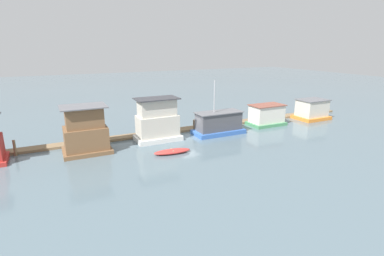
{
  "coord_description": "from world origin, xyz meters",
  "views": [
    {
      "loc": [
        -16.29,
        -34.34,
        11.68
      ],
      "look_at": [
        0.0,
        -1.0,
        1.4
      ],
      "focal_mm": 28.0,
      "sensor_mm": 36.0,
      "label": 1
    }
  ],
  "objects": [
    {
      "name": "dinghy_red",
      "position": [
        -4.47,
        -5.12,
        0.25
      ],
      "size": [
        4.28,
        1.66,
        0.5
      ],
      "color": "red",
      "rests_on": "ground_plane"
    },
    {
      "name": "mooring_post_centre",
      "position": [
        -20.13,
        1.79,
        0.89
      ],
      "size": [
        0.28,
        0.28,
        1.78
      ],
      "primitive_type": "cylinder",
      "color": "#846B4C",
      "rests_on": "ground_plane"
    },
    {
      "name": "ground_plane",
      "position": [
        0.0,
        0.0,
        0.0
      ],
      "size": [
        200.0,
        200.0,
        0.0
      ],
      "primitive_type": "plane",
      "color": "slate"
    },
    {
      "name": "dock_walkway",
      "position": [
        0.0,
        2.9,
        0.15
      ],
      "size": [
        59.6,
        1.72,
        0.3
      ],
      "primitive_type": "cube",
      "color": "#846B4C",
      "rests_on": "ground_plane"
    },
    {
      "name": "houseboat_brown",
      "position": [
        -12.92,
        -0.45,
        2.39
      ],
      "size": [
        5.17,
        4.02,
        5.33
      ],
      "color": "brown",
      "rests_on": "ground_plane"
    },
    {
      "name": "mooring_post_far_right",
      "position": [
        1.67,
        1.79,
        0.85
      ],
      "size": [
        0.29,
        0.29,
        1.7
      ],
      "primitive_type": "cylinder",
      "color": "brown",
      "rests_on": "ground_plane"
    },
    {
      "name": "houseboat_white",
      "position": [
        -4.21,
        0.3,
        2.44
      ],
      "size": [
        5.64,
        3.43,
        5.41
      ],
      "color": "white",
      "rests_on": "ground_plane"
    },
    {
      "name": "houseboat_blue",
      "position": [
        4.23,
        -0.59,
        1.42
      ],
      "size": [
        6.97,
        3.32,
        7.33
      ],
      "color": "#3866B7",
      "rests_on": "ground_plane"
    },
    {
      "name": "houseboat_orange",
      "position": [
        22.27,
        0.03,
        1.53
      ],
      "size": [
        5.18,
        3.99,
        3.25
      ],
      "color": "orange",
      "rests_on": "ground_plane"
    },
    {
      "name": "mooring_post_near_left",
      "position": [
        -5.9,
        1.79,
        0.61
      ],
      "size": [
        0.31,
        0.31,
        1.22
      ],
      "primitive_type": "cylinder",
      "color": "brown",
      "rests_on": "ground_plane"
    },
    {
      "name": "houseboat_green",
      "position": [
        13.13,
        0.22,
        1.5
      ],
      "size": [
        5.44,
        3.39,
        3.12
      ],
      "color": "#4C9360",
      "rests_on": "ground_plane"
    }
  ]
}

